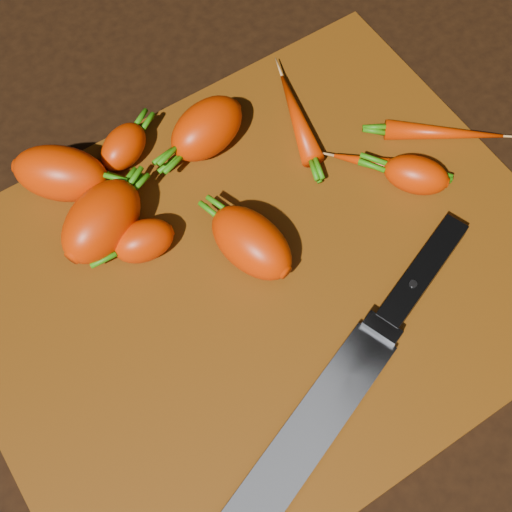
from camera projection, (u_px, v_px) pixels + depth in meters
ground at (262, 282)px, 0.63m from camera, size 2.00×2.00×0.01m
cutting_board at (262, 277)px, 0.62m from camera, size 0.50×0.40×0.01m
carrot_0 at (102, 221)px, 0.60m from camera, size 0.10×0.08×0.05m
carrot_1 at (144, 241)px, 0.61m from camera, size 0.06×0.04×0.04m
carrot_2 at (61, 173)px, 0.63m from camera, size 0.10×0.10×0.05m
carrot_3 at (251, 243)px, 0.60m from camera, size 0.06×0.09×0.05m
carrot_4 at (207, 128)px, 0.65m from camera, size 0.09×0.06×0.05m
carrot_5 at (124, 147)px, 0.65m from camera, size 0.06×0.05×0.03m
carrot_6 at (416, 175)px, 0.64m from camera, size 0.06×0.07×0.03m
carrot_7 at (297, 117)px, 0.67m from camera, size 0.05×0.10×0.02m
carrot_8 at (444, 133)px, 0.67m from camera, size 0.10×0.08×0.02m
carrot_9 at (381, 165)px, 0.65m from camera, size 0.08×0.08×0.02m
knife at (321, 416)px, 0.55m from camera, size 0.32×0.14×0.02m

